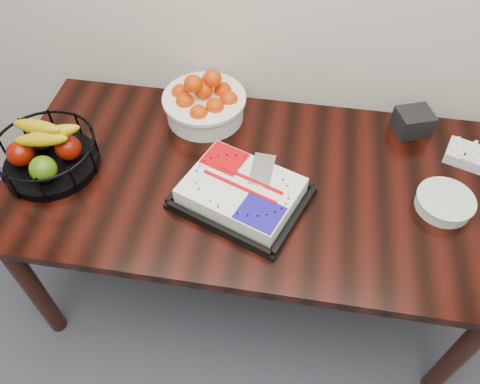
% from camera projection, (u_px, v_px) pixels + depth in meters
% --- Properties ---
extents(table, '(1.80, 0.90, 0.75)m').
position_uv_depth(table, '(252.00, 193.00, 1.77)').
color(table, black).
rests_on(table, ground).
extents(cake_tray, '(0.52, 0.47, 0.09)m').
position_uv_depth(cake_tray, '(241.00, 193.00, 1.60)').
color(cake_tray, black).
rests_on(cake_tray, table).
extents(tangerine_bowl, '(0.33, 0.33, 0.21)m').
position_uv_depth(tangerine_bowl, '(204.00, 99.00, 1.84)').
color(tangerine_bowl, white).
rests_on(tangerine_bowl, table).
extents(fruit_basket, '(0.36, 0.36, 0.19)m').
position_uv_depth(fruit_basket, '(47.00, 152.00, 1.67)').
color(fruit_basket, black).
rests_on(fruit_basket, table).
extents(plate_stack, '(0.20, 0.20, 0.05)m').
position_uv_depth(plate_stack, '(444.00, 203.00, 1.60)').
color(plate_stack, white).
rests_on(plate_stack, table).
extents(fork_bag, '(0.20, 0.16, 0.05)m').
position_uv_depth(fork_bag, '(471.00, 156.00, 1.74)').
color(fork_bag, silver).
rests_on(fork_bag, table).
extents(napkin_box, '(0.16, 0.15, 0.09)m').
position_uv_depth(napkin_box, '(413.00, 122.00, 1.82)').
color(napkin_box, black).
rests_on(napkin_box, table).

